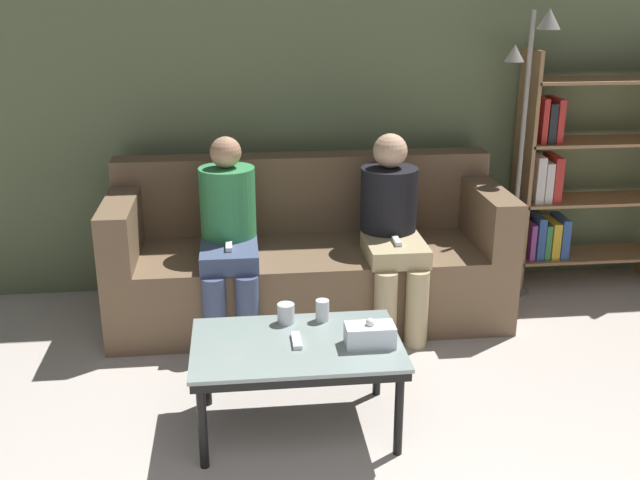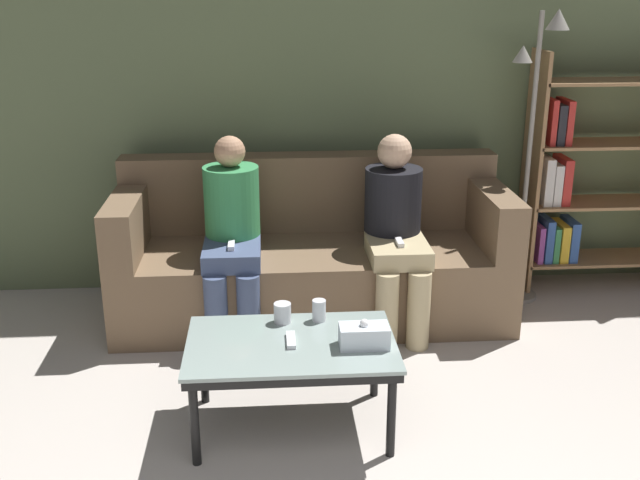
% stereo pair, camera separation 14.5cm
% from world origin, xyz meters
% --- Properties ---
extents(wall_back, '(12.00, 0.06, 2.60)m').
position_xyz_m(wall_back, '(0.00, 3.76, 1.30)').
color(wall_back, '#60704C').
rests_on(wall_back, ground_plane).
extents(couch, '(2.36, 0.87, 0.94)m').
position_xyz_m(couch, '(0.00, 3.25, 0.35)').
color(couch, brown).
rests_on(couch, ground_plane).
extents(coffee_table, '(0.94, 0.61, 0.44)m').
position_xyz_m(coffee_table, '(-0.18, 1.96, 0.40)').
color(coffee_table, '#8C9E99').
rests_on(coffee_table, ground_plane).
extents(cup_near_left, '(0.08, 0.08, 0.10)m').
position_xyz_m(cup_near_left, '(-0.21, 2.17, 0.49)').
color(cup_near_left, silver).
rests_on(cup_near_left, coffee_table).
extents(cup_near_right, '(0.06, 0.06, 0.10)m').
position_xyz_m(cup_near_right, '(-0.03, 2.18, 0.49)').
color(cup_near_right, silver).
rests_on(cup_near_right, coffee_table).
extents(tissue_box, '(0.22, 0.12, 0.13)m').
position_xyz_m(tissue_box, '(0.15, 1.90, 0.49)').
color(tissue_box, silver).
rests_on(tissue_box, coffee_table).
extents(game_remote, '(0.04, 0.15, 0.02)m').
position_xyz_m(game_remote, '(-0.18, 1.96, 0.45)').
color(game_remote, white).
rests_on(game_remote, coffee_table).
extents(bookshelf, '(1.01, 0.32, 1.58)m').
position_xyz_m(bookshelf, '(1.80, 3.53, 0.74)').
color(bookshelf, '#9E754C').
rests_on(bookshelf, ground_plane).
extents(standing_lamp, '(0.31, 0.26, 1.82)m').
position_xyz_m(standing_lamp, '(1.38, 3.39, 1.12)').
color(standing_lamp, gray).
rests_on(standing_lamp, ground_plane).
extents(seated_person_left_end, '(0.32, 0.63, 1.15)m').
position_xyz_m(seated_person_left_end, '(-0.47, 3.04, 0.62)').
color(seated_person_left_end, '#47567A').
rests_on(seated_person_left_end, ground_plane).
extents(seated_person_mid_left, '(0.34, 0.66, 1.14)m').
position_xyz_m(seated_person_mid_left, '(0.47, 3.04, 0.62)').
color(seated_person_mid_left, tan).
rests_on(seated_person_mid_left, ground_plane).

